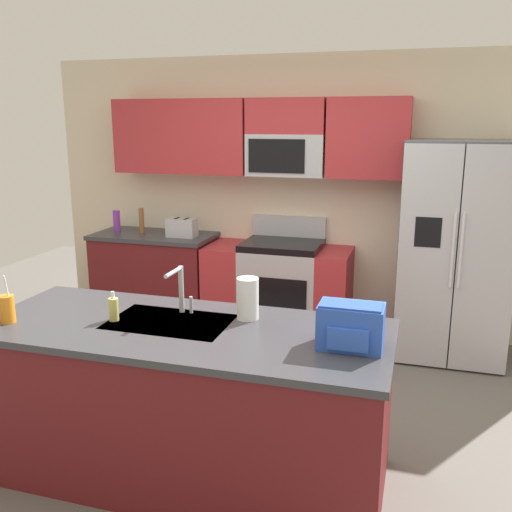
# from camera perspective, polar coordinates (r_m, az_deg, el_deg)

# --- Properties ---
(ground_plane) EXTENTS (9.00, 9.00, 0.00)m
(ground_plane) POSITION_cam_1_polar(r_m,az_deg,el_deg) (3.90, -2.04, -17.30)
(ground_plane) COLOR #66605B
(ground_plane) RESTS_ON ground
(kitchen_wall_unit) EXTENTS (5.20, 0.43, 2.60)m
(kitchen_wall_unit) POSITION_cam_1_polar(r_m,az_deg,el_deg) (5.41, 3.50, 8.00)
(kitchen_wall_unit) COLOR beige
(kitchen_wall_unit) RESTS_ON ground
(back_counter) EXTENTS (1.20, 0.63, 0.90)m
(back_counter) POSITION_cam_1_polar(r_m,az_deg,el_deg) (5.79, -10.18, -2.12)
(back_counter) COLOR maroon
(back_counter) RESTS_ON ground
(range_oven) EXTENTS (1.36, 0.61, 1.10)m
(range_oven) POSITION_cam_1_polar(r_m,az_deg,el_deg) (5.35, 2.26, -3.30)
(range_oven) COLOR #B7BABF
(range_oven) RESTS_ON ground
(refrigerator) EXTENTS (0.90, 0.76, 1.85)m
(refrigerator) POSITION_cam_1_polar(r_m,az_deg,el_deg) (5.02, 19.48, 0.45)
(refrigerator) COLOR #4C4F54
(refrigerator) RESTS_ON ground
(island_counter) EXTENTS (2.29, 0.93, 0.90)m
(island_counter) POSITION_cam_1_polar(r_m,az_deg,el_deg) (3.32, -7.26, -14.34)
(island_counter) COLOR maroon
(island_counter) RESTS_ON ground
(toaster) EXTENTS (0.28, 0.16, 0.18)m
(toaster) POSITION_cam_1_polar(r_m,az_deg,el_deg) (5.48, -7.55, 2.89)
(toaster) COLOR #B7BABF
(toaster) RESTS_ON back_counter
(pepper_mill) EXTENTS (0.05, 0.05, 0.25)m
(pepper_mill) POSITION_cam_1_polar(r_m,az_deg,el_deg) (5.72, -11.57, 3.54)
(pepper_mill) COLOR brown
(pepper_mill) RESTS_ON back_counter
(bottle_purple) EXTENTS (0.07, 0.07, 0.21)m
(bottle_purple) POSITION_cam_1_polar(r_m,az_deg,el_deg) (5.87, -13.99, 3.48)
(bottle_purple) COLOR purple
(bottle_purple) RESTS_ON back_counter
(sink_faucet) EXTENTS (0.09, 0.21, 0.28)m
(sink_faucet) POSITION_cam_1_polar(r_m,az_deg,el_deg) (3.28, -7.74, -3.05)
(sink_faucet) COLOR #B7BABF
(sink_faucet) RESTS_ON island_counter
(drink_cup_orange) EXTENTS (0.08, 0.08, 0.28)m
(drink_cup_orange) POSITION_cam_1_polar(r_m,az_deg,el_deg) (3.43, -24.00, -4.93)
(drink_cup_orange) COLOR orange
(drink_cup_orange) RESTS_ON island_counter
(soap_dispenser) EXTENTS (0.06, 0.06, 0.17)m
(soap_dispenser) POSITION_cam_1_polar(r_m,az_deg,el_deg) (3.27, -14.29, -5.24)
(soap_dispenser) COLOR #D8CC66
(soap_dispenser) RESTS_ON island_counter
(paper_towel_roll) EXTENTS (0.12, 0.12, 0.24)m
(paper_towel_roll) POSITION_cam_1_polar(r_m,az_deg,el_deg) (3.18, -0.84, -4.35)
(paper_towel_roll) COLOR white
(paper_towel_roll) RESTS_ON island_counter
(backpack) EXTENTS (0.32, 0.22, 0.23)m
(backpack) POSITION_cam_1_polar(r_m,az_deg,el_deg) (2.83, 9.62, -6.96)
(backpack) COLOR blue
(backpack) RESTS_ON island_counter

